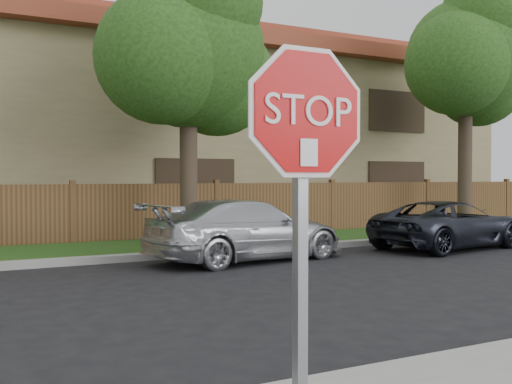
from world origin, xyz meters
TOP-DOWN VIEW (x-y plane):
  - ground at (0.00, 0.00)m, footprint 90.00×90.00m
  - far_curb at (0.00, 8.15)m, footprint 70.00×0.30m
  - grass_strip at (0.00, 9.80)m, footprint 70.00×3.00m
  - fence at (0.00, 11.40)m, footprint 70.00×0.12m
  - apartment_building at (0.00, 17.00)m, footprint 35.20×9.20m
  - tree_mid at (2.52, 9.57)m, footprint 4.80×3.90m
  - tree_right at (12.02, 9.57)m, footprint 4.80×3.90m
  - stop_sign at (-1.14, -1.48)m, footprint 1.01×0.13m
  - sedan_right at (2.81, 7.08)m, footprint 4.75×2.53m
  - sedan_far_right at (8.25, 6.67)m, footprint 4.51×2.55m

SIDE VIEW (x-z plane):
  - ground at x=0.00m, z-range 0.00..0.00m
  - grass_strip at x=0.00m, z-range 0.00..0.12m
  - far_curb at x=0.00m, z-range 0.00..0.15m
  - sedan_far_right at x=8.25m, z-range 0.00..1.19m
  - sedan_right at x=2.81m, z-range 0.00..1.31m
  - fence at x=0.00m, z-range 0.00..1.60m
  - stop_sign at x=-1.14m, z-range 0.55..3.11m
  - apartment_building at x=0.00m, z-range -0.07..7.13m
  - tree_mid at x=2.52m, z-range 1.20..8.55m
  - tree_right at x=12.02m, z-range 1.47..9.67m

